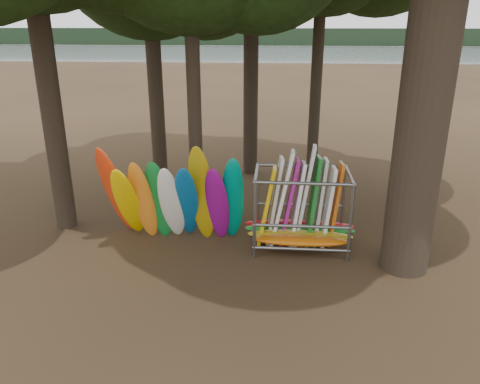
{
  "coord_description": "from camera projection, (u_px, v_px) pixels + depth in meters",
  "views": [
    {
      "loc": [
        0.91,
        -10.67,
        5.9
      ],
      "look_at": [
        -0.08,
        1.5,
        1.4
      ],
      "focal_mm": 35.0,
      "sensor_mm": 36.0,
      "label": 1
    }
  ],
  "objects": [
    {
      "name": "ground",
      "position": [
        238.0,
        263.0,
        12.09
      ],
      "size": [
        120.0,
        120.0,
        0.0
      ],
      "primitive_type": "plane",
      "color": "#47331E",
      "rests_on": "ground"
    },
    {
      "name": "lake",
      "position": [
        273.0,
        63.0,
        68.2
      ],
      "size": [
        160.0,
        160.0,
        0.0
      ],
      "primitive_type": "plane",
      "color": "gray",
      "rests_on": "ground"
    },
    {
      "name": "storage_rack",
      "position": [
        301.0,
        213.0,
        12.65
      ],
      "size": [
        3.13,
        1.55,
        2.83
      ],
      "color": "slate",
      "rests_on": "ground"
    },
    {
      "name": "kayak_row",
      "position": [
        172.0,
        200.0,
        12.65
      ],
      "size": [
        4.01,
        2.18,
        3.11
      ],
      "color": "red",
      "rests_on": "ground"
    },
    {
      "name": "far_shore",
      "position": [
        276.0,
        37.0,
        114.27
      ],
      "size": [
        160.0,
        4.0,
        4.0
      ],
      "primitive_type": "cube",
      "color": "black",
      "rests_on": "ground"
    }
  ]
}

